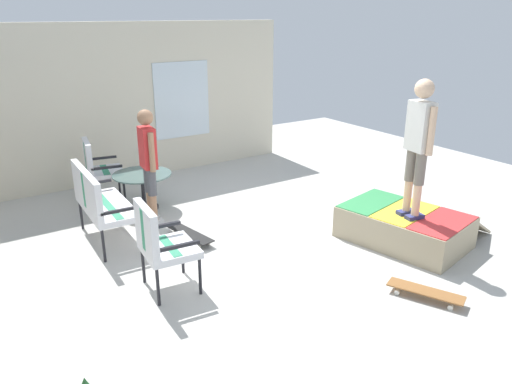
{
  "coord_description": "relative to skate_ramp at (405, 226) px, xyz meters",
  "views": [
    {
      "loc": [
        -4.83,
        3.57,
        2.91
      ],
      "look_at": [
        0.2,
        0.24,
        0.7
      ],
      "focal_mm": 34.73,
      "sensor_mm": 36.0,
      "label": 1
    }
  ],
  "objects": [
    {
      "name": "patio_chair_near_house",
      "position": [
        3.73,
        2.94,
        0.39
      ],
      "size": [
        0.71,
        0.65,
        1.02
      ],
      "color": "black",
      "rests_on": "ground_plane"
    },
    {
      "name": "skateboard_by_bench",
      "position": [
        1.6,
        2.38,
        -0.14
      ],
      "size": [
        0.82,
        0.34,
        0.1
      ],
      "color": "black",
      "rests_on": "ground_plane"
    },
    {
      "name": "skate_ramp",
      "position": [
        0.0,
        0.0,
        0.0
      ],
      "size": [
        1.84,
        1.88,
        0.44
      ],
      "color": "tan",
      "rests_on": "ground_plane"
    },
    {
      "name": "house_facade",
      "position": [
        4.69,
        1.9,
        1.16
      ],
      "size": [
        0.23,
        6.0,
        2.76
      ],
      "color": "beige",
      "rests_on": "ground_plane"
    },
    {
      "name": "ground_plane",
      "position": [
        0.89,
        1.42,
        -0.27
      ],
      "size": [
        12.0,
        12.0,
        0.1
      ],
      "primitive_type": "cube",
      "color": "beige"
    },
    {
      "name": "skateboard_spare",
      "position": [
        -1.1,
        0.93,
        -0.14
      ],
      "size": [
        0.81,
        0.52,
        0.1
      ],
      "color": "brown",
      "rests_on": "ground_plane"
    },
    {
      "name": "person_skater",
      "position": [
        -0.15,
        0.12,
        1.24
      ],
      "size": [
        0.47,
        0.29,
        1.73
      ],
      "color": "navy",
      "rests_on": "skate_ramp"
    },
    {
      "name": "patio_bench",
      "position": [
        2.21,
        3.39,
        0.4
      ],
      "size": [
        1.27,
        0.6,
        1.02
      ],
      "color": "black",
      "rests_on": "ground_plane"
    },
    {
      "name": "person_watching",
      "position": [
        2.49,
        2.56,
        0.74
      ],
      "size": [
        0.48,
        0.27,
        1.65
      ],
      "color": "silver",
      "rests_on": "ground_plane"
    },
    {
      "name": "patio_table",
      "position": [
        3.04,
        2.47,
        0.18
      ],
      "size": [
        0.9,
        0.9,
        0.57
      ],
      "color": "black",
      "rests_on": "ground_plane"
    },
    {
      "name": "patio_chair_by_wall",
      "position": [
        0.62,
        3.22,
        0.39
      ],
      "size": [
        0.67,
        0.6,
        1.02
      ],
      "color": "black",
      "rests_on": "ground_plane"
    }
  ]
}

